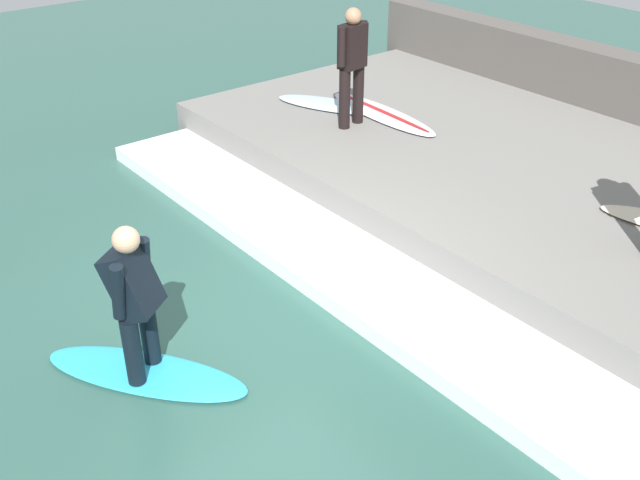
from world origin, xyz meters
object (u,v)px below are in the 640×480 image
at_px(surfer_riding, 134,295).
at_px(surfboard_spare, 330,105).
at_px(surfboard_riding, 146,373).
at_px(surfer_waiting_far, 352,61).
at_px(surfboard_waiting_far, 382,113).

xyz_separation_m(surfer_riding, surfboard_spare, (4.57, 3.06, -0.30)).
xyz_separation_m(surfboard_riding, surfer_waiting_far, (4.34, 2.35, 1.35)).
bearing_deg(surfboard_spare, surfboard_waiting_far, -65.13).
bearing_deg(surfer_waiting_far, surfer_riding, -151.55).
distance_m(surfboard_waiting_far, surfboard_spare, 0.80).
distance_m(surfer_waiting_far, surfboard_waiting_far, 1.01).
height_order(surfer_riding, surfer_waiting_far, surfer_waiting_far).
bearing_deg(surfer_riding, surfboard_waiting_far, 25.49).
height_order(surfboard_waiting_far, surfboard_spare, surfboard_waiting_far).
bearing_deg(surfboard_riding, surfer_waiting_far, 28.45).
relative_size(surfboard_riding, surfer_waiting_far, 1.18).
xyz_separation_m(surfboard_riding, surfer_riding, (0.00, 0.00, 0.81)).
bearing_deg(surfboard_riding, surfboard_spare, 33.84).
relative_size(surfboard_riding, surfer_riding, 1.31).
bearing_deg(surfboard_waiting_far, surfer_waiting_far, 178.80).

